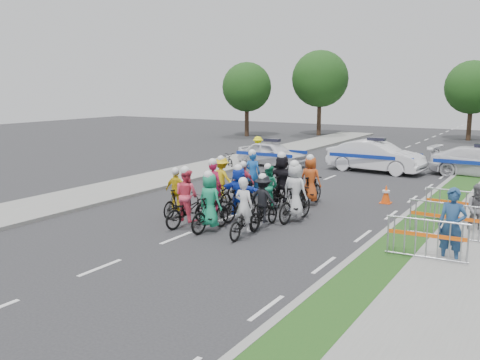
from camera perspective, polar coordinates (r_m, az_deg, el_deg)
The scene contains 31 objects.
ground at distance 15.73m, azimuth -6.83°, elevation -6.17°, with size 90.00×90.00×0.00m, color #28282B.
curb_right at distance 17.93m, azimuth 16.53°, elevation -4.29°, with size 0.20×60.00×0.12m, color gray.
grass_strip at distance 17.78m, azimuth 18.72°, elevation -4.54°, with size 1.20×60.00×0.11m, color #1A4D18.
sidewalk_left at distance 23.54m, azimuth -11.89°, elevation -0.69°, with size 3.00×60.00×0.13m, color gray.
rider_0 at distance 15.60m, azimuth 0.49°, elevation -3.97°, with size 0.66×1.77×1.79m.
rider_1 at distance 16.19m, azimuth -3.21°, elevation -2.97°, with size 0.83×1.83×1.88m.
rider_2 at distance 16.83m, azimuth -5.66°, elevation -2.56°, with size 0.94×1.97×1.93m.
rider_3 at distance 18.11m, azimuth -6.71°, elevation -1.86°, with size 0.86×1.62×1.69m.
rider_4 at distance 16.64m, azimuth 2.53°, elevation -2.80°, with size 0.96×1.69×1.72m.
rider_5 at distance 17.45m, azimuth -0.08°, elevation -1.80°, with size 1.54×1.84×1.88m.
rider_6 at distance 18.22m, azimuth -2.76°, elevation -1.75°, with size 0.72×1.95×1.97m.
rider_7 at distance 17.42m, azimuth 5.88°, elevation -1.89°, with size 0.91×1.98×2.03m.
rider_8 at distance 18.64m, azimuth 3.07°, elevation -1.48°, with size 0.73×1.71×1.74m.
rider_9 at distance 19.38m, azimuth 0.46°, elevation -0.99°, with size 0.86×1.62×1.70m.
rider_10 at distance 20.08m, azimuth -1.92°, elevation -0.47°, with size 1.06×1.83×1.81m.
rider_11 at distance 19.38m, azimuth 4.52°, elevation -0.44°, with size 1.69×2.01×2.04m.
rider_12 at distance 20.66m, azimuth 1.41°, elevation -0.32°, with size 0.99×2.01×1.97m.
rider_13 at distance 19.84m, azimuth 7.53°, elevation -0.57°, with size 0.82×1.83×1.91m.
police_car_0 at distance 29.35m, azimuth 3.42°, elevation 2.82°, with size 1.58×3.93×1.34m, color white.
police_car_1 at distance 28.11m, azimuth 14.28°, elevation 2.47°, with size 1.69×4.85×1.60m, color white.
spectator_0 at distance 14.22m, azimuth 21.67°, elevation -4.58°, with size 0.70×0.46×1.92m, color navy.
spectator_1 at distance 17.21m, azimuth 24.08°, elevation -2.93°, with size 0.75×0.58×1.54m, color slate.
marshal_hiviz at distance 29.78m, azimuth 1.93°, elevation 3.17°, with size 1.02×0.58×1.57m, color #FFFB0D.
barrier_0 at distance 14.14m, azimuth 19.28°, elevation -6.19°, with size 2.00×0.50×1.12m, color #A5A8AD, non-canonical shape.
barrier_1 at distance 16.25m, azimuth 20.91°, elevation -4.20°, with size 2.00×0.50×1.12m, color #A5A8AD, non-canonical shape.
barrier_2 at distance 18.27m, azimuth 22.10°, elevation -2.74°, with size 2.00×0.50×1.12m, color #A5A8AD, non-canonical shape.
cone_0 at distance 20.80m, azimuth 15.31°, elevation -1.48°, with size 0.40×0.40×0.70m.
parked_bike at distance 28.76m, azimuth -1.42°, elevation 2.17°, with size 0.55×1.57×0.82m, color black.
tree_0 at distance 46.20m, azimuth 0.74°, elevation 9.87°, with size 4.20×4.20×6.30m.
tree_3 at distance 47.56m, azimuth 8.53°, elevation 10.62°, with size 4.90×4.90×7.35m.
tree_4 at distance 46.32m, azimuth 23.51°, elevation 9.05°, with size 4.20×4.20×6.30m.
Camera 1 is at (9.32, -11.88, 4.40)m, focal length 40.00 mm.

